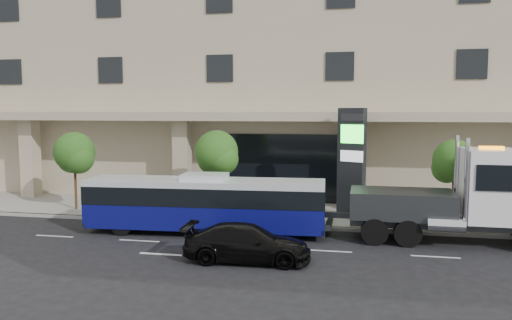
{
  "coord_description": "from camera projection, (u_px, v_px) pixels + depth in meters",
  "views": [
    {
      "loc": [
        4.93,
        -20.88,
        5.53
      ],
      "look_at": [
        0.37,
        2.0,
        3.2
      ],
      "focal_mm": 35.0,
      "sensor_mm": 36.0,
      "label": 1
    }
  ],
  "objects": [
    {
      "name": "curb",
      "position": [
        248.0,
        225.0,
        23.83
      ],
      "size": [
        120.0,
        0.3,
        0.15
      ],
      "primitive_type": "cube",
      "color": "gray",
      "rests_on": "ground"
    },
    {
      "name": "signage_pylon",
      "position": [
        352.0,
        162.0,
        24.96
      ],
      "size": [
        1.44,
        1.03,
        5.5
      ],
      "rotation": [
        0.0,
        0.0,
        -0.44
      ],
      "color": "black",
      "rests_on": "sidewalk"
    },
    {
      "name": "sidewalk",
      "position": [
        260.0,
        212.0,
        26.76
      ],
      "size": [
        120.0,
        6.0,
        0.15
      ],
      "primitive_type": "cube",
      "color": "gray",
      "rests_on": "ground"
    },
    {
      "name": "ground",
      "position": [
        239.0,
        237.0,
        21.89
      ],
      "size": [
        120.0,
        120.0,
        0.0
      ],
      "primitive_type": "plane",
      "color": "black",
      "rests_on": "ground"
    },
    {
      "name": "city_bus",
      "position": [
        205.0,
        203.0,
        22.4
      ],
      "size": [
        10.82,
        2.85,
        2.71
      ],
      "rotation": [
        0.0,
        0.0,
        0.06
      ],
      "color": "black",
      "rests_on": "ground"
    },
    {
      "name": "tree_mid",
      "position": [
        217.0,
        155.0,
        25.45
      ],
      "size": [
        2.28,
        2.2,
        4.38
      ],
      "color": "#422B19",
      "rests_on": "sidewalk"
    },
    {
      "name": "black_sedan",
      "position": [
        247.0,
        243.0,
        18.29
      ],
      "size": [
        4.76,
        2.11,
        1.36
      ],
      "primitive_type": "imported",
      "rotation": [
        0.0,
        0.0,
        1.61
      ],
      "color": "black",
      "rests_on": "ground"
    },
    {
      "name": "tree_right",
      "position": [
        455.0,
        164.0,
        23.24
      ],
      "size": [
        2.1,
        2.0,
        4.04
      ],
      "color": "#422B19",
      "rests_on": "sidewalk"
    },
    {
      "name": "tow_truck",
      "position": [
        467.0,
        200.0,
        20.62
      ],
      "size": [
        9.8,
        2.6,
        4.46
      ],
      "rotation": [
        0.0,
        0.0,
        -0.02
      ],
      "color": "#2D3033",
      "rests_on": "ground"
    },
    {
      "name": "tree_left",
      "position": [
        75.0,
        155.0,
        27.02
      ],
      "size": [
        2.27,
        2.2,
        4.22
      ],
      "color": "#422B19",
      "rests_on": "sidewalk"
    },
    {
      "name": "convention_center",
      "position": [
        287.0,
        49.0,
        35.95
      ],
      "size": [
        60.0,
        17.6,
        20.0
      ],
      "color": "tan",
      "rests_on": "ground"
    }
  ]
}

